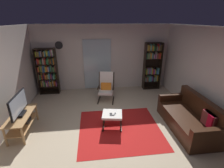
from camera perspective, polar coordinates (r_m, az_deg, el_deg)
name	(u,v)px	position (r m, az deg, el deg)	size (l,w,h in m)	color
ground_plane	(111,129)	(4.60, -0.24, -15.31)	(7.02, 7.02, 0.00)	#C7B494
wall_back	(103,58)	(6.73, -3.18, 9.00)	(5.60, 0.06, 2.60)	silver
wall_right	(214,80)	(5.02, 32.00, 1.31)	(0.06, 6.00, 2.60)	silver
glass_door_panel	(98,65)	(6.71, -5.06, 6.72)	(1.10, 0.01, 2.00)	silver
area_rug	(120,129)	(4.60, 2.69, -15.21)	(2.15, 1.99, 0.01)	red
tv_stand	(22,120)	(4.91, -28.73, -10.96)	(0.48, 1.15, 0.51)	tan
television	(19,105)	(4.70, -29.71, -6.46)	(0.20, 0.91, 0.56)	black
bookshelf_near_tv	(47,70)	(6.77, -21.60, 4.70)	(0.74, 0.30, 1.78)	black
bookshelf_near_sofa	(152,65)	(6.96, 13.74, 6.46)	(0.69, 0.30, 1.92)	black
leather_sofa	(190,118)	(4.92, 25.45, -10.69)	(0.90, 1.88, 0.86)	#341C0F
lounge_armchair	(106,86)	(5.88, -2.04, -0.68)	(0.68, 0.75, 1.02)	black
ottoman	(112,116)	(4.48, 0.07, -10.99)	(0.59, 0.56, 0.42)	white
tv_remote	(114,114)	(4.40, 0.80, -10.40)	(0.04, 0.14, 0.02)	black
cell_phone	(111,114)	(4.40, -0.34, -10.48)	(0.07, 0.14, 0.01)	black
wall_clock	(59,45)	(6.66, -17.98, 12.69)	(0.29, 0.03, 0.29)	silver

